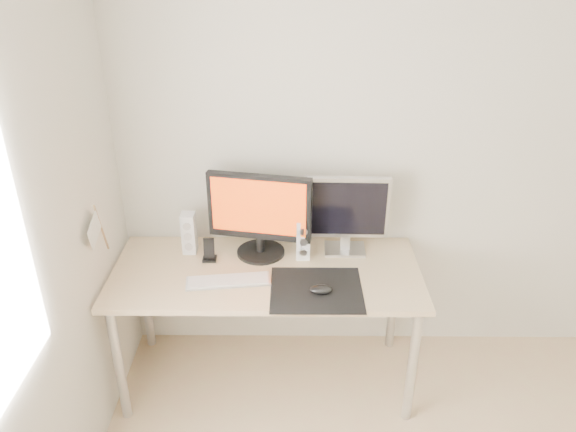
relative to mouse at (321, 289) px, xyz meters
name	(u,v)px	position (x,y,z in m)	size (l,w,h in m)	color
wall_back	(441,151)	(0.66, 0.58, 0.50)	(3.50, 3.50, 0.00)	silver
mousepad	(316,290)	(-0.02, 0.03, -0.02)	(0.45, 0.40, 0.00)	black
mouse	(321,289)	(0.00, 0.00, 0.00)	(0.11, 0.07, 0.04)	black
desk	(267,283)	(-0.27, 0.21, -0.10)	(1.60, 0.70, 0.73)	#D1B587
main_monitor	(260,212)	(-0.31, 0.37, 0.23)	(0.55, 0.30, 0.47)	black
second_monitor	(347,211)	(0.15, 0.41, 0.22)	(0.45, 0.17, 0.43)	silver
speaker_left	(189,233)	(-0.70, 0.39, 0.09)	(0.07, 0.09, 0.23)	white
speaker_right	(303,238)	(-0.08, 0.34, 0.09)	(0.07, 0.09, 0.23)	silver
keyboard	(228,281)	(-0.46, 0.10, -0.02)	(0.43, 0.17, 0.02)	silver
phone_dock	(209,254)	(-0.58, 0.30, 0.02)	(0.07, 0.06, 0.13)	black
pennant	(97,229)	(-1.06, 0.06, 0.29)	(0.01, 0.23, 0.29)	#A57F54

